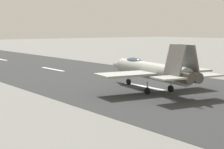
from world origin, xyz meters
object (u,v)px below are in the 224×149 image
at_px(marker_cone_far, 128,66).
at_px(crew_person, 134,71).
at_px(marker_cone_mid, 179,73).
at_px(fighter_jet, 150,70).

bearing_deg(marker_cone_far, crew_person, 144.91).
bearing_deg(marker_cone_mid, fighter_jet, 120.59).
height_order(fighter_jet, marker_cone_mid, fighter_jet).
bearing_deg(fighter_jet, crew_person, -32.12).
bearing_deg(crew_person, fighter_jet, 147.88).
bearing_deg(fighter_jet, marker_cone_mid, -59.41).
xyz_separation_m(crew_person, marker_cone_far, (9.36, -6.57, -0.52)).
bearing_deg(marker_cone_far, marker_cone_mid, 180.00).
distance_m(fighter_jet, crew_person, 13.56).
height_order(fighter_jet, marker_cone_far, fighter_jet).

